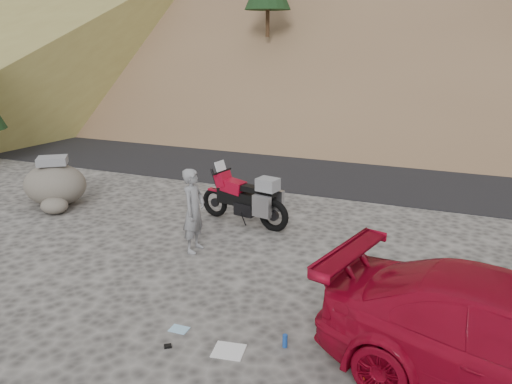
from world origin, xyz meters
TOP-DOWN VIEW (x-y plane):
  - ground at (0.00, 0.00)m, footprint 140.00×140.00m
  - road at (0.00, 9.00)m, footprint 120.00×7.00m
  - motorcycle at (-0.20, 2.82)m, footprint 2.41×0.98m
  - man at (-0.61, 1.03)m, footprint 0.44×0.65m
  - boulder at (-5.42, 2.26)m, footprint 2.09×1.96m
  - small_rock at (-4.95, 1.69)m, footprint 0.70×0.63m
  - gear_white_cloth at (1.51, -1.85)m, footprint 0.49×0.45m
  - gear_bottle at (2.21, -1.46)m, footprint 0.09×0.09m
  - gear_funnel at (3.41, -1.96)m, footprint 0.19×0.19m
  - gear_glove_b at (0.66, -2.10)m, footprint 0.13×0.13m
  - gear_blue_cloth at (0.58, -1.65)m, footprint 0.28×0.21m

SIDE VIEW (x-z plane):
  - ground at x=0.00m, z-range 0.00..0.00m
  - road at x=0.00m, z-range -0.03..0.03m
  - man at x=-0.61m, z-range -0.87..0.87m
  - gear_blue_cloth at x=0.58m, z-range 0.00..0.01m
  - gear_white_cloth at x=1.51m, z-range 0.00..0.01m
  - gear_glove_b at x=0.66m, z-range 0.00..0.04m
  - gear_bottle at x=2.21m, z-range 0.00..0.20m
  - gear_funnel at x=3.41m, z-range 0.00..0.20m
  - small_rock at x=-4.95m, z-range 0.00..0.41m
  - boulder at x=-5.42m, z-range -0.08..1.18m
  - motorcycle at x=-0.20m, z-range -0.11..1.34m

